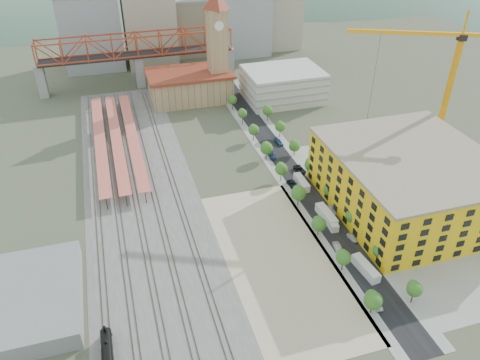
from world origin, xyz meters
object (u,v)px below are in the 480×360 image
object	(u,v)px
tower_crane	(443,72)
site_trailer_b	(330,221)
site_trailer_c	(326,215)
construction_building	(409,181)
car_0	(377,304)
clock_tower	(217,36)
site_trailer_d	(302,183)
site_trailer_a	(366,268)

from	to	relation	value
tower_crane	site_trailer_b	size ratio (longest dim) A/B	6.05
tower_crane	site_trailer_c	size ratio (longest dim) A/B	5.16
construction_building	car_0	world-z (taller)	construction_building
clock_tower	site_trailer_c	world-z (taller)	clock_tower
construction_building	site_trailer_d	distance (m)	33.83
clock_tower	tower_crane	bearing A→B (deg)	-51.56
site_trailer_b	site_trailer_c	distance (m)	2.55
site_trailer_a	site_trailer_c	distance (m)	23.58
site_trailer_a	car_0	world-z (taller)	site_trailer_a
construction_building	site_trailer_b	size ratio (longest dim) A/B	5.84
site_trailer_a	site_trailer_c	world-z (taller)	site_trailer_c
site_trailer_a	site_trailer_d	bearing A→B (deg)	84.07
tower_crane	site_trailer_d	size ratio (longest dim) A/B	5.68
site_trailer_a	site_trailer_b	bearing A→B (deg)	84.07
site_trailer_c	site_trailer_b	bearing A→B (deg)	-91.46
tower_crane	site_trailer_a	xyz separation A→B (m)	(-50.90, -48.30, -31.00)
construction_building	tower_crane	distance (m)	42.55
construction_building	site_trailer_a	world-z (taller)	construction_building
site_trailer_c	site_trailer_d	xyz separation A→B (m)	(0.00, 18.97, -0.13)
clock_tower	construction_building	world-z (taller)	clock_tower
site_trailer_b	car_0	size ratio (longest dim) A/B	1.96
construction_building	site_trailer_c	world-z (taller)	construction_building
construction_building	site_trailer_c	size ratio (longest dim) A/B	4.99
tower_crane	clock_tower	bearing A→B (deg)	128.44
clock_tower	site_trailer_a	size ratio (longest dim) A/B	5.40
site_trailer_b	site_trailer_c	world-z (taller)	site_trailer_c
site_trailer_b	tower_crane	bearing A→B (deg)	32.51
construction_building	clock_tower	bearing A→B (deg)	108.78
site_trailer_d	car_0	distance (m)	53.67
construction_building	site_trailer_d	world-z (taller)	construction_building
tower_crane	site_trailer_a	bearing A→B (deg)	-136.50
tower_crane	site_trailer_b	distance (m)	65.60
clock_tower	tower_crane	distance (m)	94.80
site_trailer_c	tower_crane	bearing A→B (deg)	24.44
tower_crane	car_0	xyz separation A→B (m)	(-53.90, -59.34, -31.57)
car_0	site_trailer_c	bearing A→B (deg)	94.12
site_trailer_b	clock_tower	bearing A→B (deg)	98.84
construction_building	site_trailer_b	bearing A→B (deg)	-176.78
construction_building	car_0	distance (m)	45.17
site_trailer_a	tower_crane	bearing A→B (deg)	37.57
car_0	site_trailer_d	bearing A→B (deg)	95.87
construction_building	car_0	xyz separation A→B (m)	(-29.00, -33.54, -8.66)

